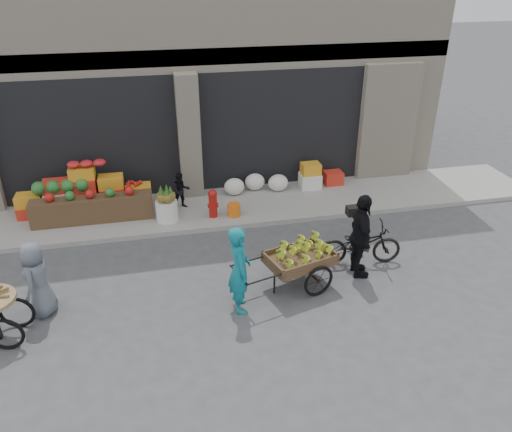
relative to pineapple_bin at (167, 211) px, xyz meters
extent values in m
plane|color=#424244|center=(0.75, -3.60, -0.37)|extent=(80.00, 80.00, 0.00)
cube|color=gray|center=(0.75, 0.50, -0.31)|extent=(18.00, 2.20, 0.12)
cube|color=beige|center=(0.75, 4.60, 3.13)|extent=(14.00, 6.00, 7.00)
cube|color=gray|center=(0.75, 1.75, 3.23)|extent=(14.00, 0.30, 0.40)
cube|color=black|center=(-1.73, 2.40, 1.30)|extent=(4.40, 1.60, 3.10)
cube|color=black|center=(3.23, 2.40, 1.30)|extent=(4.40, 1.60, 3.10)
cube|color=beige|center=(0.75, 1.55, 1.30)|extent=(0.55, 0.80, 3.22)
cube|color=brown|center=(-1.73, 0.35, 0.05)|extent=(2.80, 0.45, 0.60)
sphere|color=#1E5923|center=(-2.42, 0.85, 0.49)|extent=(0.34, 0.34, 0.34)
cylinder|color=silver|center=(0.00, 0.00, 0.00)|extent=(0.52, 0.52, 0.50)
cylinder|color=#A5140F|center=(1.10, -0.05, 0.03)|extent=(0.20, 0.20, 0.56)
sphere|color=#A5140F|center=(1.10, -0.05, 0.35)|extent=(0.22, 0.22, 0.22)
cylinder|color=orange|center=(1.60, -0.10, -0.10)|extent=(0.32, 0.32, 0.30)
ellipsoid|color=silver|center=(2.42, 1.10, -0.03)|extent=(1.70, 0.60, 0.44)
imported|color=black|center=(0.40, 0.60, 0.21)|extent=(0.51, 0.43, 0.93)
cube|color=brown|center=(2.36, -3.09, 0.21)|extent=(1.44, 1.14, 0.11)
torus|color=black|center=(2.62, -3.48, -0.05)|extent=(0.63, 0.23, 0.64)
torus|color=black|center=(2.37, -2.62, -0.05)|extent=(0.63, 0.23, 0.64)
cylinder|color=black|center=(1.82, -3.24, -0.11)|extent=(0.05, 0.05, 0.52)
imported|color=#10717F|center=(1.10, -3.54, 0.47)|extent=(0.41, 0.62, 1.68)
torus|color=black|center=(-2.82, -3.80, -0.06)|extent=(0.62, 0.14, 0.62)
torus|color=black|center=(-2.75, -3.25, -0.06)|extent=(0.62, 0.14, 0.62)
imported|color=slate|center=(-2.39, -2.91, 0.35)|extent=(0.62, 0.80, 1.45)
imported|color=black|center=(3.82, -2.57, 0.08)|extent=(1.78, 0.84, 0.90)
imported|color=black|center=(3.62, -2.97, 0.51)|extent=(0.57, 1.09, 1.77)
camera|label=1|loc=(-0.19, -10.80, 5.37)|focal=35.00mm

